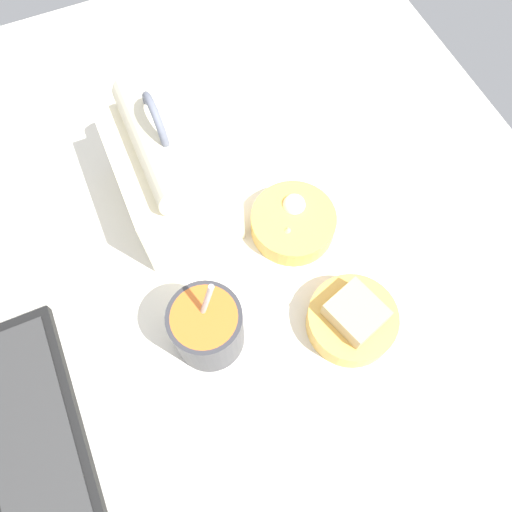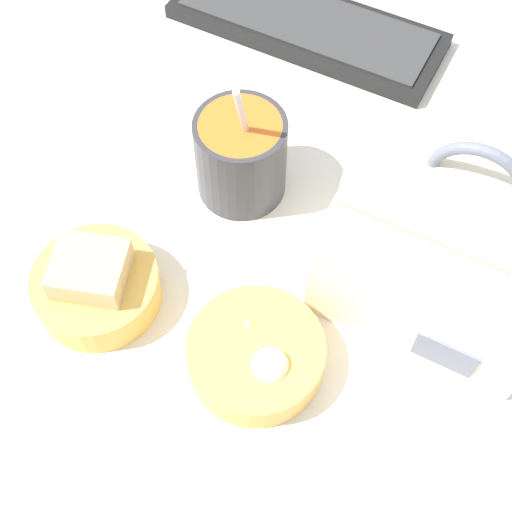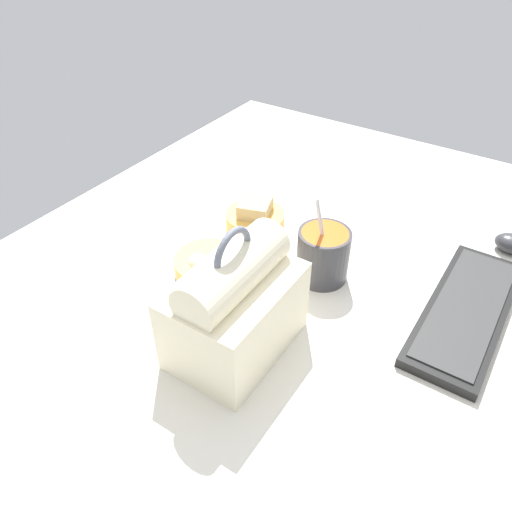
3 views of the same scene
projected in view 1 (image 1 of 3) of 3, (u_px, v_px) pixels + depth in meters
desk_surface at (239, 307)px, 73.17cm from camera, size 140.00×110.00×2.00cm
keyboard at (35, 444)px, 63.46cm from camera, size 34.75×12.20×2.10cm
lunch_bag at (169, 170)px, 71.63cm from camera, size 20.73×14.74×22.74cm
soup_cup at (207, 327)px, 65.46cm from camera, size 9.62×9.62×16.67cm
bento_bowl_sandwich at (352, 319)px, 68.65cm from camera, size 12.41×12.41×6.96cm
bento_bowl_snacks at (293, 223)px, 75.49cm from camera, size 12.85×12.85×5.42cm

